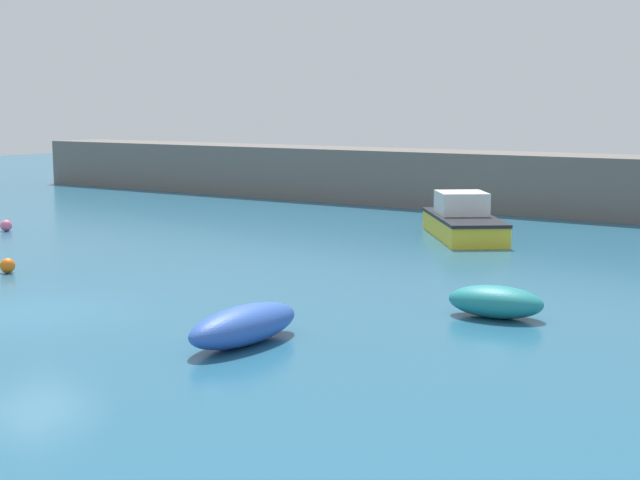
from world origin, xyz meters
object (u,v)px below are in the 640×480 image
(mooring_buoy_orange, at_px, (8,266))
(mooring_buoy_pink, at_px, (6,225))
(open_tender_yellow, at_px, (244,325))
(motorboat_with_cabin, at_px, (463,221))
(dinghy_near_pier, at_px, (496,302))

(mooring_buoy_orange, relative_size, mooring_buoy_pink, 0.98)
(open_tender_yellow, height_order, mooring_buoy_pink, open_tender_yellow)
(motorboat_with_cabin, relative_size, dinghy_near_pier, 2.46)
(motorboat_with_cabin, height_order, open_tender_yellow, motorboat_with_cabin)
(mooring_buoy_orange, bearing_deg, motorboat_with_cabin, 60.28)
(dinghy_near_pier, relative_size, mooring_buoy_orange, 5.35)
(motorboat_with_cabin, distance_m, dinghy_near_pier, 13.12)
(open_tender_yellow, relative_size, mooring_buoy_pink, 6.90)
(mooring_buoy_pink, bearing_deg, mooring_buoy_orange, -36.76)
(motorboat_with_cabin, distance_m, open_tender_yellow, 16.95)
(mooring_buoy_pink, bearing_deg, dinghy_near_pier, -7.69)
(motorboat_with_cabin, height_order, mooring_buoy_orange, motorboat_with_cabin)
(open_tender_yellow, distance_m, mooring_buoy_orange, 11.18)
(open_tender_yellow, relative_size, dinghy_near_pier, 1.31)
(motorboat_with_cabin, xyz_separation_m, mooring_buoy_orange, (-8.18, -14.34, -0.40))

